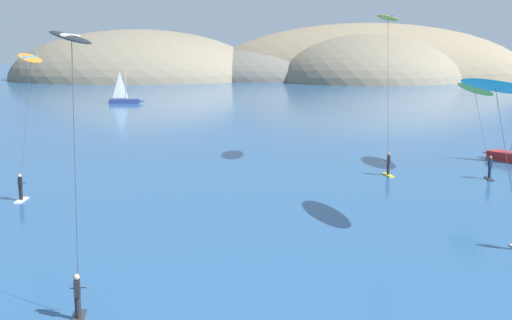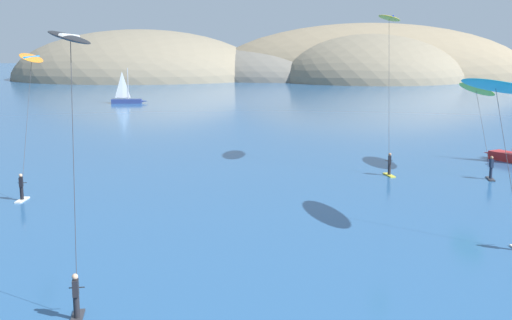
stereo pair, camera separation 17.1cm
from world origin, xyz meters
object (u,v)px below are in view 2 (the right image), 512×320
object	(u,v)px
kitesurfer_black	(71,58)
kitesurfer_yellow	(389,30)
sailboat_far	(129,99)
kitesurfer_orange	(31,68)
kitesurfer_cyan	(497,96)
kitesurfer_lime	(477,94)

from	to	relation	value
kitesurfer_black	kitesurfer_yellow	bearing A→B (deg)	56.35
sailboat_far	kitesurfer_yellow	world-z (taller)	kitesurfer_yellow
kitesurfer_orange	kitesurfer_cyan	distance (m)	29.94
kitesurfer_orange	kitesurfer_yellow	world-z (taller)	kitesurfer_yellow
kitesurfer_yellow	kitesurfer_cyan	distance (m)	18.10
kitesurfer_orange	kitesurfer_cyan	xyz separation A→B (m)	(27.13, -12.64, -0.91)
kitesurfer_lime	kitesurfer_cyan	world-z (taller)	kitesurfer_cyan
kitesurfer_yellow	kitesurfer_cyan	size ratio (longest dim) A/B	1.48
kitesurfer_orange	kitesurfer_yellow	xyz separation A→B (m)	(25.49, 5.04, 2.61)
kitesurfer_cyan	kitesurfer_orange	bearing A→B (deg)	155.01
kitesurfer_cyan	kitesurfer_yellow	bearing A→B (deg)	95.30
kitesurfer_lime	kitesurfer_cyan	bearing A→B (deg)	-106.60
kitesurfer_orange	kitesurfer_black	size ratio (longest dim) A/B	0.90
sailboat_far	kitesurfer_cyan	size ratio (longest dim) A/B	0.74
kitesurfer_orange	kitesurfer_black	world-z (taller)	kitesurfer_black
kitesurfer_black	kitesurfer_cyan	bearing A→B (deg)	23.23
sailboat_far	kitesurfer_cyan	xyz separation A→B (m)	(31.67, -72.68, 6.47)
kitesurfer_yellow	kitesurfer_black	bearing A→B (deg)	-123.65
kitesurfer_orange	kitesurfer_lime	bearing A→B (deg)	6.91
sailboat_far	kitesurfer_yellow	xyz separation A→B (m)	(30.03, -55.00, 9.99)
kitesurfer_cyan	kitesurfer_black	bearing A→B (deg)	-156.77
kitesurfer_lime	kitesurfer_black	distance (m)	34.30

